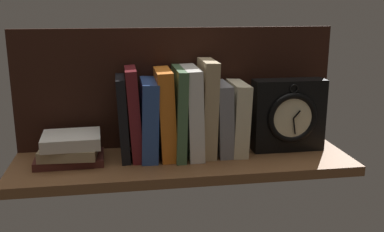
{
  "coord_description": "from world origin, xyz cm",
  "views": [
    {
      "loc": [
        -15.37,
        -108.0,
        39.89
      ],
      "look_at": [
        2.73,
        3.48,
        10.46
      ],
      "focal_mm": 41.76,
      "sensor_mm": 36.0,
      "label": 1
    }
  ],
  "objects": [
    {
      "name": "book_green_romantic",
      "position": [
        -0.79,
        3.48,
        11.58
      ],
      "size": [
        3.22,
        16.24,
        23.23
      ],
      "primitive_type": "cube",
      "rotation": [
        0.0,
        0.03,
        0.0
      ],
      "color": "#476B44",
      "rests_on": "ground_plane"
    },
    {
      "name": "book_maroon_dawkins",
      "position": [
        -12.33,
        3.48,
        11.71
      ],
      "size": [
        3.93,
        12.57,
        23.53
      ],
      "primitive_type": "cube",
      "rotation": [
        0.0,
        -0.05,
        0.0
      ],
      "color": "maroon",
      "rests_on": "ground_plane"
    },
    {
      "name": "back_panel",
      "position": [
        0.0,
        12.2,
        16.38
      ],
      "size": [
        87.14,
        1.2,
        32.76
      ],
      "primitive_type": "cube",
      "color": "black",
      "rests_on": "ground_plane"
    },
    {
      "name": "book_white_catcher",
      "position": [
        2.66,
        3.48,
        11.62
      ],
      "size": [
        4.45,
        15.6,
        23.34
      ],
      "primitive_type": "cube",
      "rotation": [
        0.0,
        -0.03,
        0.0
      ],
      "color": "silver",
      "rests_on": "ground_plane"
    },
    {
      "name": "book_tan_shortstories",
      "position": [
        6.68,
        3.48,
        12.5
      ],
      "size": [
        4.29,
        12.94,
        25.08
      ],
      "primitive_type": "cube",
      "rotation": [
        0.0,
        0.03,
        0.0
      ],
      "color": "tan",
      "rests_on": "ground_plane"
    },
    {
      "name": "book_stack_side",
      "position": [
        -28.53,
        1.71,
        3.7
      ],
      "size": [
        17.1,
        12.36,
        7.51
      ],
      "color": "#471E19",
      "rests_on": "ground_plane"
    },
    {
      "name": "book_cream_twain",
      "position": [
        14.85,
        3.48,
        9.45
      ],
      "size": [
        4.57,
        13.18,
        19.02
      ],
      "primitive_type": "cube",
      "rotation": [
        0.0,
        0.03,
        0.0
      ],
      "color": "beige",
      "rests_on": "ground_plane"
    },
    {
      "name": "book_blue_modern",
      "position": [
        -8.59,
        3.48,
        10.08
      ],
      "size": [
        4.8,
        14.5,
        20.29
      ],
      "primitive_type": "cube",
      "rotation": [
        0.0,
        0.04,
        0.0
      ],
      "color": "#2D4C8E",
      "rests_on": "ground_plane"
    },
    {
      "name": "ground_plane",
      "position": [
        0.0,
        0.0,
        -1.25
      ],
      "size": [
        87.14,
        25.6,
        2.5
      ],
      "primitive_type": "cube",
      "color": "brown"
    },
    {
      "name": "book_orange_pandolfini",
      "position": [
        -4.29,
        3.48,
        11.42
      ],
      "size": [
        4.82,
        13.9,
        22.98
      ],
      "primitive_type": "cube",
      "rotation": [
        0.0,
        -0.04,
        0.0
      ],
      "color": "orange",
      "rests_on": "ground_plane"
    },
    {
      "name": "book_black_skeptic",
      "position": [
        -15.14,
        3.48,
        10.66
      ],
      "size": [
        2.99,
        12.32,
        21.38
      ],
      "primitive_type": "cube",
      "rotation": [
        0.0,
        -0.04,
        0.0
      ],
      "color": "black",
      "rests_on": "ground_plane"
    },
    {
      "name": "book_gray_chess",
      "position": [
        10.69,
        3.48,
        9.46
      ],
      "size": [
        4.47,
        12.79,
        19.04
      ],
      "primitive_type": "cube",
      "rotation": [
        0.0,
        -0.04,
        0.0
      ],
      "color": "gray",
      "rests_on": "ground_plane"
    },
    {
      "name": "framed_clock",
      "position": [
        29.04,
        2.74,
        9.73
      ],
      "size": [
        19.43,
        7.24,
        19.43
      ],
      "color": "black",
      "rests_on": "ground_plane"
    }
  ]
}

